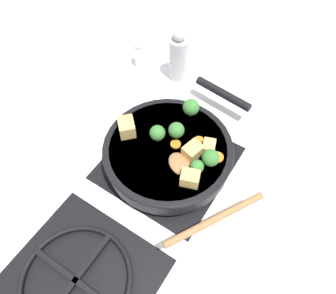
# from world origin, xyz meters

# --- Properties ---
(ground_plane) EXTENTS (2.40, 2.40, 0.00)m
(ground_plane) POSITION_xyz_m (0.00, 0.00, 0.00)
(ground_plane) COLOR white
(front_burner_grate) EXTENTS (0.31, 0.31, 0.03)m
(front_burner_grate) POSITION_xyz_m (0.00, 0.00, 0.01)
(front_burner_grate) COLOR black
(front_burner_grate) RESTS_ON ground_plane
(rear_burner_grate) EXTENTS (0.31, 0.31, 0.03)m
(rear_burner_grate) POSITION_xyz_m (0.00, 0.36, 0.01)
(rear_burner_grate) COLOR black
(rear_burner_grate) RESTS_ON ground_plane
(skillet_pan) EXTENTS (0.33, 0.43, 0.05)m
(skillet_pan) POSITION_xyz_m (-0.00, -0.00, 0.06)
(skillet_pan) COLOR black
(skillet_pan) RESTS_ON front_burner_grate
(wooden_spoon) EXTENTS (0.25, 0.23, 0.02)m
(wooden_spoon) POSITION_xyz_m (-0.13, 0.07, 0.08)
(wooden_spoon) COLOR olive
(wooden_spoon) RESTS_ON skillet_pan
(tofu_cube_center_large) EXTENTS (0.06, 0.06, 0.04)m
(tofu_cube_center_large) POSITION_xyz_m (0.11, 0.02, 0.10)
(tofu_cube_center_large) COLOR tan
(tofu_cube_center_large) RESTS_ON skillet_pan
(tofu_cube_near_handle) EXTENTS (0.05, 0.05, 0.04)m
(tofu_cube_near_handle) POSITION_xyz_m (-0.06, -0.01, 0.10)
(tofu_cube_near_handle) COLOR tan
(tofu_cube_near_handle) RESTS_ON skillet_pan
(tofu_cube_east_chunk) EXTENTS (0.04, 0.04, 0.03)m
(tofu_cube_east_chunk) POSITION_xyz_m (-0.09, -0.05, 0.09)
(tofu_cube_east_chunk) COLOR tan
(tofu_cube_east_chunk) RESTS_ON skillet_pan
(tofu_cube_west_chunk) EXTENTS (0.05, 0.05, 0.03)m
(tofu_cube_west_chunk) POSITION_xyz_m (-0.10, 0.06, 0.09)
(tofu_cube_west_chunk) COLOR tan
(tofu_cube_west_chunk) RESTS_ON skillet_pan
(broccoli_floret_near_spoon) EXTENTS (0.04, 0.04, 0.05)m
(broccoli_floret_near_spoon) POSITION_xyz_m (-0.11, -0.01, 0.10)
(broccoli_floret_near_spoon) COLOR #709956
(broccoli_floret_near_spoon) RESTS_ON skillet_pan
(broccoli_floret_center_top) EXTENTS (0.04, 0.04, 0.05)m
(broccoli_floret_center_top) POSITION_xyz_m (0.01, -0.12, 0.11)
(broccoli_floret_center_top) COLOR #709956
(broccoli_floret_center_top) RESTS_ON skillet_pan
(broccoli_floret_east_rim) EXTENTS (0.04, 0.04, 0.05)m
(broccoli_floret_east_rim) POSITION_xyz_m (0.03, -0.01, 0.10)
(broccoli_floret_east_rim) COLOR #709956
(broccoli_floret_east_rim) RESTS_ON skillet_pan
(broccoli_floret_west_rim) EXTENTS (0.04, 0.04, 0.05)m
(broccoli_floret_west_rim) POSITION_xyz_m (-0.00, -0.04, 0.10)
(broccoli_floret_west_rim) COLOR #709956
(broccoli_floret_west_rim) RESTS_ON skillet_pan
(broccoli_floret_north_edge) EXTENTS (0.03, 0.03, 0.04)m
(broccoli_floret_north_edge) POSITION_xyz_m (-0.09, 0.02, 0.10)
(broccoli_floret_north_edge) COLOR #709956
(broccoli_floret_north_edge) RESTS_ON skillet_pan
(carrot_slice_orange_thin) EXTENTS (0.03, 0.03, 0.01)m
(carrot_slice_orange_thin) POSITION_xyz_m (-0.12, -0.04, 0.08)
(carrot_slice_orange_thin) COLOR orange
(carrot_slice_orange_thin) RESTS_ON skillet_pan
(carrot_slice_near_center) EXTENTS (0.03, 0.03, 0.01)m
(carrot_slice_near_center) POSITION_xyz_m (-0.06, -0.06, 0.08)
(carrot_slice_near_center) COLOR orange
(carrot_slice_near_center) RESTS_ON skillet_pan
(carrot_slice_edge_slice) EXTENTS (0.03, 0.03, 0.01)m
(carrot_slice_edge_slice) POSITION_xyz_m (-0.01, -0.02, 0.08)
(carrot_slice_edge_slice) COLOR orange
(carrot_slice_edge_slice) RESTS_ON skillet_pan
(pepper_mill) EXTENTS (0.06, 0.06, 0.18)m
(pepper_mill) POSITION_xyz_m (0.15, -0.30, 0.08)
(pepper_mill) COLOR #B2B2B7
(pepper_mill) RESTS_ON ground_plane
(salt_shaker) EXTENTS (0.04, 0.04, 0.09)m
(salt_shaker) POSITION_xyz_m (0.29, -0.27, 0.04)
(salt_shaker) COLOR white
(salt_shaker) RESTS_ON ground_plane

